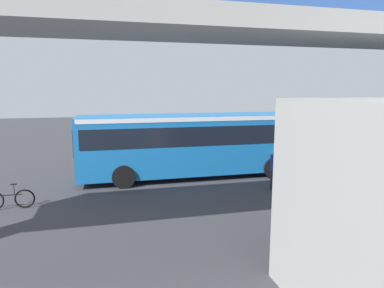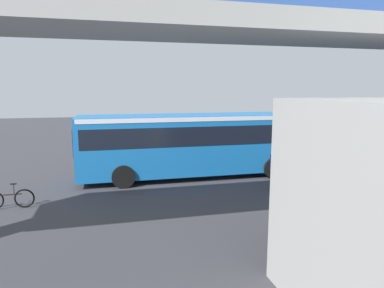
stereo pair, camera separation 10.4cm
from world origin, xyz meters
name	(u,v)px [view 1 (the left image)]	position (x,y,z in m)	size (l,w,h in m)	color
ground	(184,172)	(0.00, 0.00, 0.00)	(80.00, 80.00, 0.00)	#38383D
city_bus	(196,140)	(-0.37, 0.98, 1.88)	(11.54, 2.85, 3.15)	#196BB7
bicycle_black	(9,199)	(7.53, 3.99, 0.37)	(1.77, 0.44, 0.96)	black
pedestrian	(274,170)	(-3.17, 4.03, 0.89)	(0.38, 0.38, 1.79)	#2D2D38
traffic_sign	(191,128)	(-1.38, -4.17, 1.89)	(0.08, 0.60, 2.80)	slate
lane_dash_leftmost	(237,159)	(-4.00, -2.48, 0.00)	(2.00, 0.20, 0.01)	silver
lane_dash_left	(175,162)	(0.00, -2.48, 0.00)	(2.00, 0.20, 0.01)	silver
lane_dash_centre	(108,166)	(4.00, -2.48, 0.00)	(2.00, 0.20, 0.01)	silver
pedestrian_overpass	(261,50)	(0.00, 9.02, 5.38)	(24.86, 2.60, 7.27)	#9E9E99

